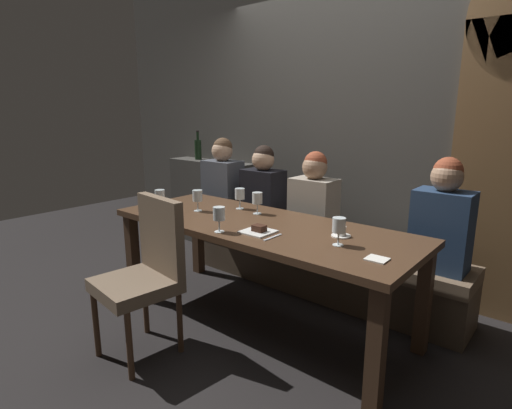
{
  "coord_description": "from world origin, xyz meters",
  "views": [
    {
      "loc": [
        1.72,
        -2.09,
        1.5
      ],
      "look_at": [
        -0.1,
        0.08,
        0.84
      ],
      "focal_mm": 28.52,
      "sensor_mm": 36.0,
      "label": 1
    }
  ],
  "objects_px": {
    "dining_table": "(259,235)",
    "dessert_plate": "(258,230)",
    "diner_bearded": "(263,189)",
    "diner_redhead": "(223,181)",
    "diner_far_end": "(314,199)",
    "wine_glass_far_right": "(240,195)",
    "wine_glass_near_right": "(257,199)",
    "wine_bottle_dark_red": "(198,149)",
    "wine_glass_far_left": "(219,214)",
    "chair_near_side": "(146,267)",
    "wine_glass_end_left": "(339,226)",
    "banquette_bench": "(312,264)",
    "espresso_cup": "(341,232)",
    "fork_on_table": "(273,237)",
    "wine_glass_center_front": "(197,197)",
    "wine_glass_end_right": "(160,196)",
    "diner_near_end": "(443,218)"
  },
  "relations": [
    {
      "from": "wine_bottle_dark_red",
      "to": "wine_glass_far_left",
      "type": "height_order",
      "value": "wine_bottle_dark_red"
    },
    {
      "from": "dining_table",
      "to": "wine_glass_end_left",
      "type": "distance_m",
      "value": 0.69
    },
    {
      "from": "diner_near_end",
      "to": "fork_on_table",
      "type": "xyz_separation_m",
      "value": [
        -0.72,
        -0.89,
        -0.06
      ]
    },
    {
      "from": "diner_near_end",
      "to": "espresso_cup",
      "type": "distance_m",
      "value": 0.73
    },
    {
      "from": "diner_redhead",
      "to": "wine_glass_near_right",
      "type": "height_order",
      "value": "diner_redhead"
    },
    {
      "from": "diner_redhead",
      "to": "wine_bottle_dark_red",
      "type": "height_order",
      "value": "wine_bottle_dark_red"
    },
    {
      "from": "diner_redhead",
      "to": "wine_bottle_dark_red",
      "type": "distance_m",
      "value": 0.86
    },
    {
      "from": "diner_bearded",
      "to": "wine_glass_end_left",
      "type": "xyz_separation_m",
      "value": [
        1.2,
        -0.79,
        0.05
      ]
    },
    {
      "from": "wine_glass_near_right",
      "to": "wine_glass_end_right",
      "type": "height_order",
      "value": "same"
    },
    {
      "from": "wine_glass_far_left",
      "to": "wine_glass_center_front",
      "type": "bearing_deg",
      "value": 151.02
    },
    {
      "from": "wine_glass_end_right",
      "to": "diner_far_end",
      "type": "bearing_deg",
      "value": 47.78
    },
    {
      "from": "banquette_bench",
      "to": "wine_bottle_dark_red",
      "type": "relative_size",
      "value": 7.67
    },
    {
      "from": "dining_table",
      "to": "dessert_plate",
      "type": "distance_m",
      "value": 0.25
    },
    {
      "from": "espresso_cup",
      "to": "wine_glass_end_left",
      "type": "bearing_deg",
      "value": -67.11
    },
    {
      "from": "chair_near_side",
      "to": "espresso_cup",
      "type": "bearing_deg",
      "value": 42.09
    },
    {
      "from": "diner_far_end",
      "to": "dessert_plate",
      "type": "bearing_deg",
      "value": -81.4
    },
    {
      "from": "wine_bottle_dark_red",
      "to": "wine_glass_near_right",
      "type": "height_order",
      "value": "wine_bottle_dark_red"
    },
    {
      "from": "chair_near_side",
      "to": "diner_bearded",
      "type": "distance_m",
      "value": 1.47
    },
    {
      "from": "espresso_cup",
      "to": "wine_glass_center_front",
      "type": "bearing_deg",
      "value": -173.86
    },
    {
      "from": "wine_glass_far_right",
      "to": "dessert_plate",
      "type": "relative_size",
      "value": 0.86
    },
    {
      "from": "wine_glass_near_right",
      "to": "diner_far_end",
      "type": "bearing_deg",
      "value": 70.18
    },
    {
      "from": "diner_far_end",
      "to": "wine_glass_far_right",
      "type": "bearing_deg",
      "value": -129.83
    },
    {
      "from": "wine_glass_far_right",
      "to": "wine_glass_near_right",
      "type": "bearing_deg",
      "value": -9.74
    },
    {
      "from": "chair_near_side",
      "to": "diner_redhead",
      "type": "xyz_separation_m",
      "value": [
        -0.72,
        1.4,
        0.27
      ]
    },
    {
      "from": "chair_near_side",
      "to": "diner_far_end",
      "type": "relative_size",
      "value": 1.34
    },
    {
      "from": "diner_near_end",
      "to": "fork_on_table",
      "type": "bearing_deg",
      "value": -129.15
    },
    {
      "from": "wine_bottle_dark_red",
      "to": "fork_on_table",
      "type": "bearing_deg",
      "value": -31.6
    },
    {
      "from": "wine_glass_end_left",
      "to": "diner_bearded",
      "type": "bearing_deg",
      "value": 146.43
    },
    {
      "from": "wine_glass_far_right",
      "to": "fork_on_table",
      "type": "height_order",
      "value": "wine_glass_far_right"
    },
    {
      "from": "wine_glass_far_left",
      "to": "wine_glass_near_right",
      "type": "height_order",
      "value": "same"
    },
    {
      "from": "diner_bearded",
      "to": "diner_redhead",
      "type": "bearing_deg",
      "value": -176.27
    },
    {
      "from": "dining_table",
      "to": "diner_bearded",
      "type": "distance_m",
      "value": 0.91
    },
    {
      "from": "wine_glass_near_right",
      "to": "espresso_cup",
      "type": "bearing_deg",
      "value": -7.59
    },
    {
      "from": "wine_glass_center_front",
      "to": "wine_glass_far_left",
      "type": "height_order",
      "value": "same"
    },
    {
      "from": "dessert_plate",
      "to": "diner_far_end",
      "type": "bearing_deg",
      "value": 98.6
    },
    {
      "from": "wine_glass_far_left",
      "to": "wine_glass_end_left",
      "type": "height_order",
      "value": "same"
    },
    {
      "from": "diner_near_end",
      "to": "espresso_cup",
      "type": "relative_size",
      "value": 6.31
    },
    {
      "from": "banquette_bench",
      "to": "espresso_cup",
      "type": "distance_m",
      "value": 1.01
    },
    {
      "from": "diner_near_end",
      "to": "wine_glass_far_right",
      "type": "xyz_separation_m",
      "value": [
        -1.38,
        -0.46,
        0.05
      ]
    },
    {
      "from": "wine_bottle_dark_red",
      "to": "wine_glass_end_right",
      "type": "height_order",
      "value": "wine_bottle_dark_red"
    },
    {
      "from": "banquette_bench",
      "to": "diner_near_end",
      "type": "bearing_deg",
      "value": -1.16
    },
    {
      "from": "diner_far_end",
      "to": "fork_on_table",
      "type": "xyz_separation_m",
      "value": [
        0.27,
        -0.89,
        -0.05
      ]
    },
    {
      "from": "wine_glass_end_right",
      "to": "fork_on_table",
      "type": "height_order",
      "value": "wine_glass_end_right"
    },
    {
      "from": "diner_near_end",
      "to": "dessert_plate",
      "type": "height_order",
      "value": "diner_near_end"
    },
    {
      "from": "dining_table",
      "to": "chair_near_side",
      "type": "relative_size",
      "value": 2.24
    },
    {
      "from": "diner_bearded",
      "to": "banquette_bench",
      "type": "bearing_deg",
      "value": -1.32
    },
    {
      "from": "chair_near_side",
      "to": "wine_glass_center_front",
      "type": "xyz_separation_m",
      "value": [
        -0.27,
        0.68,
        0.29
      ]
    },
    {
      "from": "diner_redhead",
      "to": "wine_glass_near_right",
      "type": "distance_m",
      "value": 0.99
    },
    {
      "from": "diner_bearded",
      "to": "wine_bottle_dark_red",
      "type": "distance_m",
      "value": 1.29
    },
    {
      "from": "diner_redhead",
      "to": "dessert_plate",
      "type": "height_order",
      "value": "diner_redhead"
    }
  ]
}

